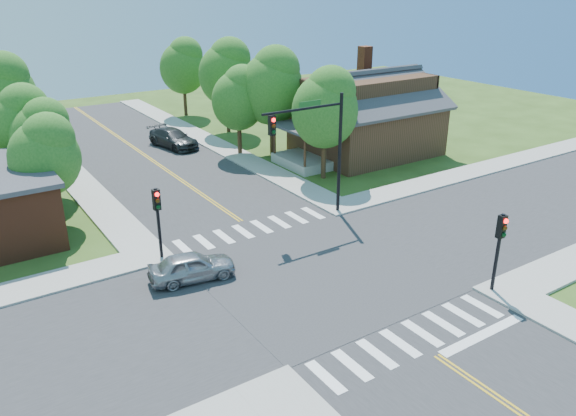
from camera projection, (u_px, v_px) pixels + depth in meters
ground at (318, 275)px, 26.75m from camera, size 100.00×100.00×0.00m
road_ns at (318, 274)px, 26.74m from camera, size 10.00×90.00×0.04m
road_ew at (318, 274)px, 26.74m from camera, size 90.00×10.00×0.04m
intersection_patch at (318, 275)px, 26.75m from camera, size 10.20×10.20×0.06m
sidewalk_ne at (358, 146)px, 47.01m from camera, size 40.00×40.00×0.14m
crosswalk_north at (252, 229)px, 31.52m from camera, size 8.85×2.00×0.01m
crosswalk_south at (411, 338)px, 21.95m from camera, size 8.85×2.00×0.01m
centerline at (318, 274)px, 26.73m from camera, size 0.30×90.00×0.01m
stop_bar at (482, 336)px, 22.16m from camera, size 4.60×0.45×0.09m
signal_mast_ne at (317, 138)px, 31.23m from camera, size 5.30×0.42×7.20m
signal_pole_se at (500, 239)px, 24.26m from camera, size 0.34×0.42×3.80m
signal_pole_nw at (158, 211)px, 27.19m from camera, size 0.34×0.42×3.80m
house_ne at (366, 112)px, 44.19m from camera, size 13.05×8.80×7.11m
tree_e_a at (326, 106)px, 37.83m from camera, size 4.61×4.38×7.85m
tree_e_b at (273, 84)px, 43.08m from camera, size 5.03×4.77×8.54m
tree_e_c at (227, 70)px, 49.69m from camera, size 4.98×4.73×8.47m
tree_e_d at (184, 64)px, 56.07m from camera, size 4.63×4.40×7.87m
tree_w_a at (46, 153)px, 30.64m from camera, size 3.83×3.64×6.51m
tree_w_b at (22, 122)px, 35.52m from camera, size 4.20×3.99×7.14m
tree_w_c at (3, 90)px, 41.59m from camera, size 4.88×4.64×8.29m
tree_house at (239, 96)px, 43.29m from camera, size 4.18×3.97×7.11m
tree_bldg at (43, 133)px, 34.67m from camera, size 3.80×3.61×6.46m
car_silver at (192, 267)px, 26.02m from camera, size 2.90×4.52×1.36m
car_dgrey at (173, 139)px, 46.65m from camera, size 4.20×6.02×1.50m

